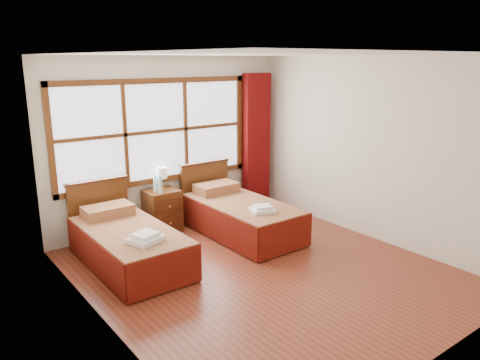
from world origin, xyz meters
TOP-DOWN VIEW (x-y plane):
  - floor at (0.00, 0.00)m, footprint 4.50×4.50m
  - ceiling at (0.00, 0.00)m, footprint 4.50×4.50m
  - wall_back at (0.00, 2.25)m, footprint 4.00×0.00m
  - wall_left at (-2.00, 0.00)m, footprint 0.00×4.50m
  - wall_right at (2.00, 0.00)m, footprint 0.00×4.50m
  - window at (-0.25, 2.21)m, footprint 3.16×0.06m
  - curtain at (1.60, 2.11)m, footprint 0.50×0.16m
  - bed_left at (-1.24, 1.20)m, footprint 0.96×1.98m
  - bed_right at (0.55, 1.20)m, footprint 0.98×2.00m
  - nightstand at (-0.32, 1.99)m, footprint 0.48×0.48m
  - towels_left at (-1.25, 0.64)m, footprint 0.44×0.41m
  - towels_right at (0.50, 0.63)m, footprint 0.38×0.35m
  - lamp at (-0.25, 2.10)m, footprint 0.17×0.17m
  - bottle_near at (-0.41, 2.00)m, footprint 0.06×0.06m
  - bottle_far at (-0.39, 1.88)m, footprint 0.07×0.07m

SIDE VIEW (x-z plane):
  - floor at x=0.00m, z-range 0.00..0.00m
  - bed_left at x=-1.24m, z-range -0.18..0.74m
  - bed_right at x=0.55m, z-range -0.18..0.76m
  - nightstand at x=-0.32m, z-range 0.00..0.65m
  - towels_left at x=-1.25m, z-range 0.49..0.59m
  - towels_right at x=0.50m, z-range 0.50..0.59m
  - bottle_near at x=-0.41m, z-range 0.64..0.86m
  - bottle_far at x=-0.39m, z-range 0.63..0.88m
  - lamp at x=-0.25m, z-range 0.71..1.03m
  - curtain at x=1.60m, z-range 0.02..2.32m
  - wall_back at x=0.00m, z-range -0.70..3.30m
  - wall_left at x=-2.00m, z-range -0.95..3.55m
  - wall_right at x=2.00m, z-range -0.95..3.55m
  - window at x=-0.25m, z-range 0.72..2.28m
  - ceiling at x=0.00m, z-range 2.60..2.60m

